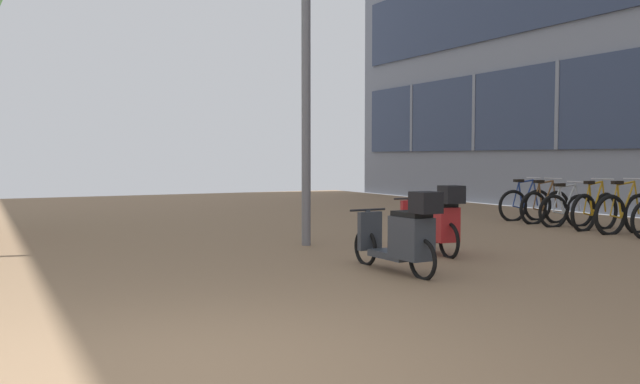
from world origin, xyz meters
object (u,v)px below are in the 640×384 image
Objects in this scene: lamp_post at (306,45)px; bicycle_rack_05 at (545,207)px; bicycle_rack_02 at (625,214)px; scooter_mid at (404,236)px; bicycle_rack_04 at (566,210)px; scooter_near at (435,222)px; bicycle_rack_03 at (595,211)px; bicycle_rack_06 at (525,205)px.

bicycle_rack_05 is at bearing 7.43° from lamp_post.
bicycle_rack_02 is 0.88× the size of scooter_mid.
lamp_post is (-5.85, -0.76, 2.73)m from bicycle_rack_05.
scooter_near reaches higher than bicycle_rack_04.
bicycle_rack_02 is 0.85× the size of scooter_near.
scooter_mid is (-5.85, -2.24, 0.10)m from bicycle_rack_03.
bicycle_rack_06 is at bearing 84.92° from bicycle_rack_02.
bicycle_rack_04 is at bearing 21.31° from scooter_near.
bicycle_rack_05 is at bearing 85.40° from bicycle_rack_03.
bicycle_rack_02 reaches higher than bicycle_rack_06.
bicycle_rack_04 is at bearing -100.02° from bicycle_rack_05.
scooter_mid is at bearing -145.13° from bicycle_rack_06.
scooter_mid is (-5.83, -1.58, 0.09)m from bicycle_rack_02.
bicycle_rack_06 is 5.66m from scooter_near.
scooter_near is (-4.75, -3.09, 0.11)m from bicycle_rack_06.
bicycle_rack_03 is at bearing 20.93° from scooter_mid.
bicycle_rack_02 is 6.45m from lamp_post.
scooter_mid is at bearing -92.25° from lamp_post.
scooter_mid is (-6.06, -4.22, 0.11)m from bicycle_rack_06.
bicycle_rack_04 is at bearing 89.44° from bicycle_rack_02.
scooter_near is at bearing 40.77° from scooter_mid.
bicycle_rack_02 is 1.32m from bicycle_rack_04.
bicycle_rack_02 is 0.26× the size of lamp_post.
bicycle_rack_06 is at bearing 34.87° from scooter_mid.
lamp_post is at bearing -178.99° from bicycle_rack_04.
scooter_mid is at bearing -139.23° from scooter_near.
scooter_mid is at bearing -149.12° from bicycle_rack_05.
scooter_near reaches higher than bicycle_rack_03.
lamp_post is (-5.95, -1.42, 2.73)m from bicycle_rack_06.
bicycle_rack_03 is at bearing -5.59° from lamp_post.
bicycle_rack_02 is at bearing -92.00° from bicycle_rack_03.
bicycle_rack_02 is 6.04m from scooter_mid.
bicycle_rack_03 is 0.25× the size of lamp_post.
bicycle_rack_05 is at bearing 79.98° from bicycle_rack_04.
bicycle_rack_03 is 0.82× the size of scooter_near.
bicycle_rack_03 is 1.33m from bicycle_rack_05.
lamp_post reaches higher than bicycle_rack_05.
lamp_post is at bearing 167.92° from bicycle_rack_02.
bicycle_rack_06 is 7.39m from scooter_mid.
bicycle_rack_02 reaches higher than scooter_mid.
bicycle_rack_02 is at bearing 5.58° from scooter_near.
bicycle_rack_06 is 0.77× the size of scooter_near.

